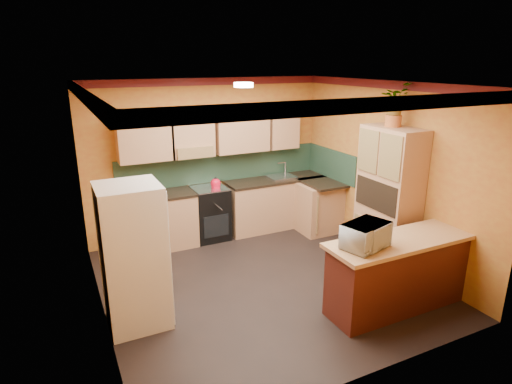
% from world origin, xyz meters
% --- Properties ---
extents(room_shell, '(4.24, 4.24, 2.72)m').
position_xyz_m(room_shell, '(0.02, 0.28, 2.09)').
color(room_shell, black).
rests_on(room_shell, ground).
extents(base_cabinets_back, '(3.65, 0.60, 0.88)m').
position_xyz_m(base_cabinets_back, '(0.51, 1.80, 0.44)').
color(base_cabinets_back, tan).
rests_on(base_cabinets_back, ground).
extents(countertop_back, '(3.65, 0.62, 0.04)m').
position_xyz_m(countertop_back, '(0.51, 1.80, 0.90)').
color(countertop_back, black).
rests_on(countertop_back, base_cabinets_back).
extents(stove, '(0.58, 0.58, 0.91)m').
position_xyz_m(stove, '(-0.11, 1.80, 0.46)').
color(stove, black).
rests_on(stove, ground).
extents(kettle, '(0.19, 0.19, 0.18)m').
position_xyz_m(kettle, '(-0.01, 1.75, 1.00)').
color(kettle, red).
rests_on(kettle, stove).
extents(sink, '(0.48, 0.40, 0.03)m').
position_xyz_m(sink, '(1.29, 1.80, 0.94)').
color(sink, silver).
rests_on(sink, countertop_back).
extents(base_cabinets_right, '(0.60, 0.80, 0.88)m').
position_xyz_m(base_cabinets_right, '(1.80, 1.24, 0.44)').
color(base_cabinets_right, tan).
rests_on(base_cabinets_right, ground).
extents(countertop_right, '(0.62, 0.80, 0.04)m').
position_xyz_m(countertop_right, '(1.80, 1.24, 0.90)').
color(countertop_right, black).
rests_on(countertop_right, base_cabinets_right).
extents(fridge, '(0.68, 0.66, 1.70)m').
position_xyz_m(fridge, '(-1.75, -0.20, 0.85)').
color(fridge, white).
rests_on(fridge, ground).
extents(pantry, '(0.48, 0.90, 2.10)m').
position_xyz_m(pantry, '(1.85, -0.34, 1.05)').
color(pantry, tan).
rests_on(pantry, ground).
extents(fern_pot, '(0.22, 0.22, 0.16)m').
position_xyz_m(fern_pot, '(1.85, -0.29, 2.18)').
color(fern_pot, '#A95728').
rests_on(fern_pot, pantry).
extents(fern, '(0.48, 0.44, 0.44)m').
position_xyz_m(fern, '(1.85, -0.29, 2.48)').
color(fern, tan).
rests_on(fern, fern_pot).
extents(breakfast_bar, '(1.80, 0.55, 0.88)m').
position_xyz_m(breakfast_bar, '(1.21, -1.28, 0.44)').
color(breakfast_bar, '#4D1D12').
rests_on(breakfast_bar, ground).
extents(bar_top, '(1.90, 0.65, 0.05)m').
position_xyz_m(bar_top, '(1.21, -1.28, 0.91)').
color(bar_top, tan).
rests_on(bar_top, breakfast_bar).
extents(microwave, '(0.61, 0.50, 0.30)m').
position_xyz_m(microwave, '(0.65, -1.28, 1.08)').
color(microwave, white).
rests_on(microwave, bar_top).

